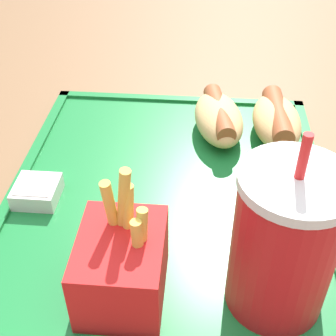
% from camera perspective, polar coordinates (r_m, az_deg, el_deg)
% --- Properties ---
extents(food_tray, '(0.39, 0.34, 0.01)m').
position_cam_1_polar(food_tray, '(0.51, 0.00, -3.05)').
color(food_tray, '#197233').
rests_on(food_tray, dining_table).
extents(soda_cup, '(0.08, 0.08, 0.17)m').
position_cam_1_polar(soda_cup, '(0.37, 13.97, -8.87)').
color(soda_cup, red).
rests_on(soda_cup, food_tray).
extents(hot_dog_far, '(0.12, 0.06, 0.04)m').
position_cam_1_polar(hot_dog_far, '(0.59, 13.10, 5.72)').
color(hot_dog_far, '#DBB270').
rests_on(hot_dog_far, food_tray).
extents(hot_dog_near, '(0.12, 0.08, 0.04)m').
position_cam_1_polar(hot_dog_near, '(0.58, 6.18, 6.13)').
color(hot_dog_near, '#DBB270').
rests_on(hot_dog_near, food_tray).
extents(fries_carton, '(0.09, 0.07, 0.12)m').
position_cam_1_polar(fries_carton, '(0.39, -5.58, -11.62)').
color(fries_carton, red).
rests_on(fries_carton, food_tray).
extents(sauce_cup_mayo, '(0.04, 0.04, 0.02)m').
position_cam_1_polar(sauce_cup_mayo, '(0.51, -15.56, -2.43)').
color(sauce_cup_mayo, silver).
rests_on(sauce_cup_mayo, food_tray).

